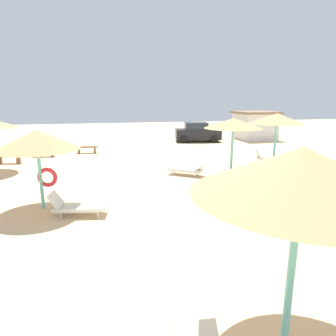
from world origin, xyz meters
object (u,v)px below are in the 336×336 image
parasol_3 (277,119)px  bench_2 (87,148)px  bench_0 (9,158)px  bench_1 (44,152)px  parasol_2 (37,140)px  parked_car (197,132)px  parasol_1 (302,172)px  lounger_3 (269,157)px  lounger_0 (188,169)px  parasol_0 (233,124)px  beach_cabana (255,125)px  lounger_2 (76,206)px

parasol_3 → bench_2: size_ratio=1.99×
bench_0 → bench_1: 2.45m
parasol_2 → bench_1: parasol_2 is taller
bench_0 → parked_car: 15.32m
parasol_1 → lounger_3: (7.20, 12.42, -2.51)m
lounger_0 → bench_2: 9.23m
parasol_0 → lounger_0: 3.18m
lounger_0 → bench_1: bearing=139.4°
parasol_0 → bench_0: (-11.54, 6.11, -2.32)m
parasol_1 → parasol_2: bearing=123.7°
lounger_0 → beach_cabana: 15.53m
bench_0 → beach_cabana: bearing=18.7°
parasol_2 → lounger_3: bearing=23.3°
lounger_2 → bench_2: size_ratio=1.27×
parasol_3 → bench_0: 15.65m
bench_0 → bench_2: same height
parasol_1 → bench_1: 18.75m
parasol_0 → lounger_3: bearing=37.4°
parasol_1 → beach_cabana: parasol_1 is taller
lounger_2 → bench_0: 10.40m
parasol_1 → bench_0: (-8.15, 15.61, -2.48)m
beach_cabana → bench_1: bearing=-164.9°
lounger_3 → parasol_1: bearing=-120.1°
parasol_2 → lounger_3: size_ratio=1.45×
parasol_1 → parasol_2: size_ratio=1.13×
parasol_1 → lounger_0: bearing=81.8°
lounger_3 → bench_1: size_ratio=1.26×
parasol_0 → lounger_2: bearing=-155.1°
lounger_0 → beach_cabana: bearing=49.3°
parasol_0 → bench_2: parasol_0 is taller
parasol_1 → bench_2: size_ratio=2.09×
parasol_2 → bench_2: size_ratio=1.85×
parasol_0 → lounger_3: 5.34m
parasol_0 → lounger_3: size_ratio=1.50×
lounger_0 → bench_1: lounger_0 is taller
lounger_2 → bench_1: bearing=104.4°
parasol_0 → bench_0: parasol_0 is taller
bench_2 → beach_cabana: (15.35, 4.16, 0.99)m
parasol_2 → lounger_3: 13.26m
parasol_0 → lounger_0: size_ratio=1.51×
lounger_0 → lounger_2: (-5.13, -4.29, 0.01)m
lounger_3 → lounger_0: bearing=-161.8°
lounger_3 → beach_cabana: (4.43, 9.88, 1.01)m
parasol_0 → parasol_3: parasol_3 is taller
parasol_1 → bench_0: parasol_1 is taller
lounger_0 → bench_2: (-5.24, 7.59, 0.03)m
bench_0 → parasol_3: bearing=-17.5°
parasol_1 → lounger_0: parasol_1 is taller
parasol_3 → lounger_2: 11.50m
parasol_1 → bench_0: 17.79m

